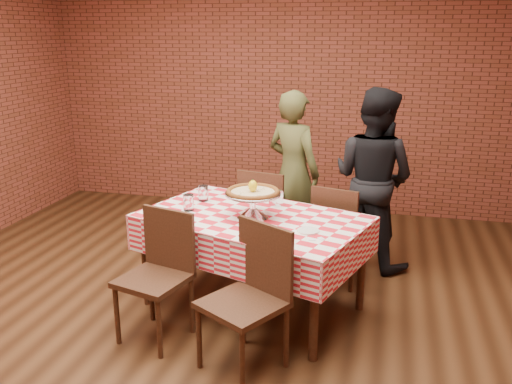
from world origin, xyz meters
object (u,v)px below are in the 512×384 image
at_px(pizza, 253,192).
at_px(condiment_caddy, 276,198).
at_px(water_glass_right, 203,193).
at_px(chair_far_right, 340,233).
at_px(chair_near_right, 242,302).
at_px(diner_black, 373,178).
at_px(pizza_stand, 253,205).
at_px(chair_near_left, 153,279).
at_px(table, 253,263).
at_px(water_glass_left, 189,202).
at_px(diner_olive, 293,172).
at_px(chair_far_left, 269,216).

bearing_deg(pizza, condiment_caddy, 71.46).
relative_size(water_glass_right, chair_far_right, 0.15).
bearing_deg(chair_near_right, diner_black, 99.81).
height_order(pizza_stand, pizza, pizza).
bearing_deg(pizza_stand, chair_far_right, 48.12).
distance_m(condiment_caddy, chair_near_left, 1.19).
bearing_deg(table, water_glass_left, 178.36).
height_order(diner_olive, diner_black, diner_black).
bearing_deg(condiment_caddy, diner_black, 84.53).
height_order(pizza_stand, condiment_caddy, pizza_stand).
distance_m(pizza_stand, chair_far_right, 0.99).
bearing_deg(chair_near_left, chair_far_right, 62.35).
xyz_separation_m(water_glass_left, condiment_caddy, (0.64, 0.28, -0.00)).
xyz_separation_m(table, water_glass_right, (-0.49, 0.28, 0.45)).
bearing_deg(pizza_stand, diner_olive, 86.60).
bearing_deg(chair_far_left, chair_far_right, 171.92).
height_order(chair_far_right, diner_black, diner_black).
xyz_separation_m(pizza_stand, chair_far_right, (0.60, 0.67, -0.41)).
bearing_deg(table, chair_far_left, 94.12).
distance_m(pizza_stand, diner_olive, 1.31).
distance_m(condiment_caddy, chair_far_right, 0.71).
bearing_deg(chair_far_right, condiment_caddy, 48.96).
distance_m(pizza, chair_near_left, 0.95).
bearing_deg(pizza_stand, pizza, 0.00).
height_order(water_glass_left, diner_olive, diner_olive).
bearing_deg(table, chair_far_right, 46.47).
bearing_deg(water_glass_right, water_glass_left, -96.33).
bearing_deg(diner_olive, water_glass_left, 90.99).
height_order(pizza_stand, water_glass_left, pizza_stand).
bearing_deg(water_glass_left, chair_far_left, 62.30).
bearing_deg(chair_near_right, chair_far_right, 102.30).
relative_size(water_glass_right, chair_far_left, 0.14).
bearing_deg(chair_near_right, condiment_caddy, 121.38).
height_order(water_glass_right, chair_near_right, chair_near_right).
distance_m(water_glass_left, diner_olive, 1.40).
bearing_deg(diner_olive, chair_far_right, 156.26).
bearing_deg(pizza, chair_far_left, 94.63).
xyz_separation_m(pizza, diner_olive, (0.08, 1.30, -0.16)).
relative_size(water_glass_left, chair_far_right, 0.15).
distance_m(water_glass_left, chair_near_right, 1.11).
relative_size(pizza, water_glass_right, 3.11).
height_order(water_glass_left, chair_far_right, water_glass_left).
xyz_separation_m(water_glass_left, diner_black, (1.37, 1.08, -0.00)).
relative_size(table, chair_near_left, 1.79).
height_order(pizza, water_glass_right, pizza).
xyz_separation_m(chair_far_right, diner_black, (0.24, 0.45, 0.38)).
height_order(chair_near_right, diner_olive, diner_olive).
bearing_deg(water_glass_left, pizza_stand, -4.53).
height_order(pizza, diner_olive, diner_olive).
xyz_separation_m(pizza, water_glass_right, (-0.50, 0.31, -0.13)).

